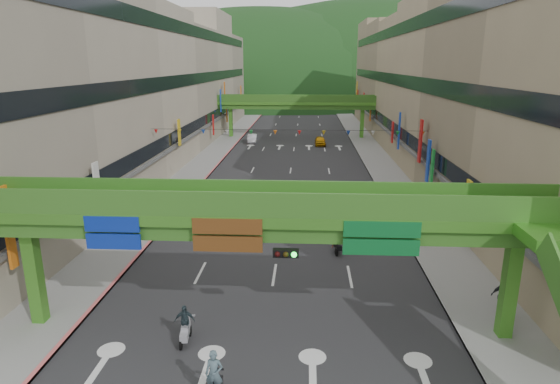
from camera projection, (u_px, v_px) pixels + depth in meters
name	position (u px, v px, depth m)	size (l,w,h in m)	color
road_slab	(293.00, 154.00, 64.58)	(18.00, 140.00, 0.02)	#28282B
sidewalk_left	(214.00, 153.00, 65.16)	(4.00, 140.00, 0.15)	gray
sidewalk_right	(373.00, 155.00, 63.96)	(4.00, 140.00, 0.15)	gray
curb_left	(228.00, 153.00, 65.05)	(0.20, 140.00, 0.18)	#CC5959
curb_right	(359.00, 155.00, 64.06)	(0.20, 140.00, 0.18)	gray
building_row_left	(154.00, 84.00, 63.08)	(12.80, 95.00, 19.00)	#9E937F
building_row_right	(438.00, 85.00, 61.01)	(12.80, 95.00, 19.00)	gray
overpass_near	(285.00, 232.00, 20.21)	(28.00, 12.27, 7.10)	#4C9E2D
overpass_far	(296.00, 105.00, 77.56)	(28.00, 2.20, 7.10)	#4C9E2D
hill_left	(261.00, 97.00, 171.21)	(168.00, 140.00, 112.00)	#1C4419
hill_right	(365.00, 94.00, 188.26)	(208.00, 176.00, 128.00)	#1C4419
bunting_string	(287.00, 132.00, 43.74)	(26.00, 0.36, 0.47)	black
scooter_rider_near	(214.00, 379.00, 17.25)	(0.68, 1.60, 2.17)	black
scooter_rider_mid	(338.00, 238.00, 31.03)	(0.88, 1.60, 1.99)	black
scooter_rider_left	(185.00, 324.00, 21.03)	(0.93, 1.60, 1.87)	gray
scooter_rider_far	(284.00, 219.00, 34.62)	(0.94, 1.60, 2.11)	#6F0002
parked_scooter_row	(377.00, 207.00, 39.49)	(1.60, 9.35, 1.08)	black
car_silver	(252.00, 138.00, 73.92)	(1.43, 4.10, 1.35)	#B6B8BF
car_yellow	(320.00, 141.00, 71.48)	(1.59, 3.96, 1.35)	orange
pedestrian_red	(400.00, 202.00, 39.56)	(0.85, 0.66, 1.74)	#CC0D3F
pedestrian_dark	(502.00, 299.00, 23.29)	(1.09, 0.46, 1.87)	black
pedestrian_blue	(398.00, 200.00, 40.43)	(0.75, 0.48, 1.61)	#3A4260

